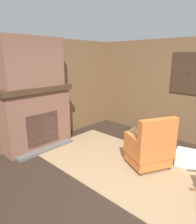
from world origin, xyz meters
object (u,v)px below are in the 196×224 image
Objects in this scene: armchair at (150,149)px; firewood_stack at (137,132)px; storage_case at (40,82)px; laundry_basket at (189,159)px; oil_lamp_vase at (17,84)px.

firewood_stack is (-1.02, 1.19, -0.29)m from armchair.
storage_case is at bearing 45.81° from armchair.
oil_lamp_vase reaches higher than laundry_basket.
armchair is at bearing -133.84° from laundry_basket.
storage_case reaches higher than armchair.
firewood_stack is 0.93× the size of laundry_basket.
storage_case is (-2.28, -0.77, 1.08)m from armchair.
armchair reaches higher than laundry_basket.
firewood_stack is 1.98× the size of oil_lamp_vase.
oil_lamp_vase is 1.16× the size of storage_case.
oil_lamp_vase is at bearing -90.01° from storage_case.
storage_case is (-1.26, -1.96, 1.37)m from firewood_stack.
storage_case is at bearing 89.99° from oil_lamp_vase.
firewood_stack is 2.29× the size of storage_case.
armchair reaches higher than firewood_stack.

